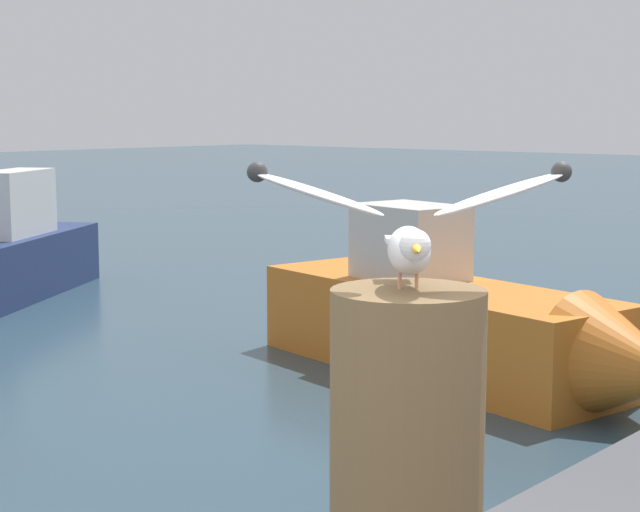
{
  "coord_description": "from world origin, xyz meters",
  "views": [
    {
      "loc": [
        -1.06,
        -1.66,
        2.55
      ],
      "look_at": [
        0.71,
        -0.11,
        2.22
      ],
      "focal_mm": 58.66,
      "sensor_mm": 36.0,
      "label": 1
    }
  ],
  "objects_px": {
    "seagull": "(409,227)",
    "boat_navy": "(2,260)",
    "boat_orange": "(471,327)",
    "mooring_post": "(406,483)"
  },
  "relations": [
    {
      "from": "boat_navy",
      "to": "seagull",
      "type": "bearing_deg",
      "value": -117.91
    },
    {
      "from": "seagull",
      "to": "boat_navy",
      "type": "relative_size",
      "value": 0.13
    },
    {
      "from": "mooring_post",
      "to": "boat_navy",
      "type": "distance_m",
      "value": 12.61
    },
    {
      "from": "boat_navy",
      "to": "boat_orange",
      "type": "xyz_separation_m",
      "value": [
        0.63,
        -7.06,
        -0.05
      ]
    },
    {
      "from": "mooring_post",
      "to": "seagull",
      "type": "xyz_separation_m",
      "value": [
        -0.0,
        -0.0,
        0.56
      ]
    },
    {
      "from": "seagull",
      "to": "boat_orange",
      "type": "distance_m",
      "value": 7.86
    },
    {
      "from": "boat_navy",
      "to": "boat_orange",
      "type": "height_order",
      "value": "boat_navy"
    },
    {
      "from": "boat_orange",
      "to": "seagull",
      "type": "bearing_deg",
      "value": -148.19
    },
    {
      "from": "mooring_post",
      "to": "boat_navy",
      "type": "relative_size",
      "value": 0.19
    },
    {
      "from": "mooring_post",
      "to": "boat_orange",
      "type": "distance_m",
      "value": 7.75
    }
  ]
}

